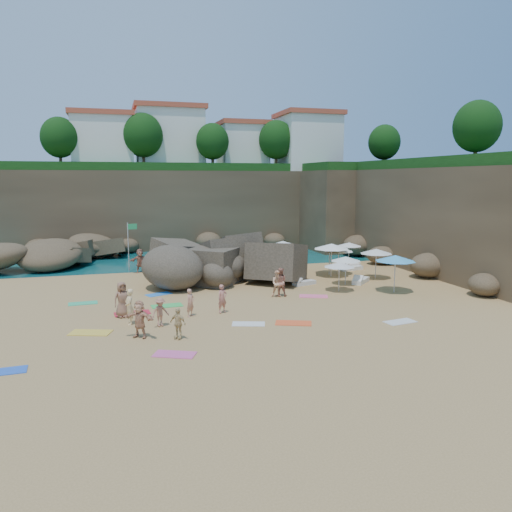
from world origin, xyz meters
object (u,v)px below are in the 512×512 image
object	(u,v)px
parasol_0	(283,243)
person_stand_1	(280,282)
flag_pole	(130,240)
person_stand_2	(226,259)
person_stand_0	(190,303)
person_stand_5	(140,261)
lounger_0	(276,274)
parasol_2	(262,246)
person_stand_3	(296,268)
parasol_1	(291,250)
rock_outcrop	(220,280)
person_stand_4	(295,270)
person_stand_6	(130,307)

from	to	relation	value
parasol_0	person_stand_1	distance (m)	9.42
flag_pole	person_stand_2	world-z (taller)	flag_pole
person_stand_0	person_stand_5	bearing A→B (deg)	55.64
flag_pole	person_stand_1	distance (m)	14.16
lounger_0	person_stand_2	size ratio (longest dim) A/B	1.07
parasol_2	lounger_0	size ratio (longest dim) A/B	1.10
person_stand_3	parasol_1	bearing A→B (deg)	19.35
lounger_0	person_stand_5	size ratio (longest dim) A/B	1.07
person_stand_1	person_stand_3	distance (m)	5.18
rock_outcrop	person_stand_5	xyz separation A→B (m)	(-5.37, 4.55, 0.92)
lounger_0	person_stand_4	world-z (taller)	person_stand_4
person_stand_0	person_stand_1	size ratio (longest dim) A/B	0.84
flag_pole	person_stand_1	bearing A→B (deg)	-52.33
person_stand_0	person_stand_3	distance (m)	11.49
person_stand_1	person_stand_6	xyz separation A→B (m)	(-9.16, -3.66, 0.01)
parasol_1	person_stand_0	world-z (taller)	parasol_1
person_stand_0	parasol_2	bearing A→B (deg)	16.07
parasol_1	person_stand_3	world-z (taller)	parasol_1
rock_outcrop	person_stand_0	distance (m)	9.70
person_stand_6	flag_pole	bearing A→B (deg)	173.16
person_stand_1	person_stand_0	bearing A→B (deg)	40.34
parasol_2	lounger_0	xyz separation A→B (m)	(0.17, -3.07, -1.72)
parasol_1	person_stand_0	xyz separation A→B (m)	(-9.48, -10.69, -0.99)
parasol_2	rock_outcrop	bearing A→B (deg)	-141.39
person_stand_0	person_stand_3	bearing A→B (deg)	-1.55
flag_pole	parasol_2	bearing A→B (deg)	-10.68
parasol_0	person_stand_2	distance (m)	4.76
rock_outcrop	parasol_2	distance (m)	5.56
person_stand_0	person_stand_1	distance (m)	6.76
rock_outcrop	parasol_0	xyz separation A→B (m)	(5.72, 2.81, 2.10)
rock_outcrop	person_stand_3	size ratio (longest dim) A/B	4.66
person_stand_1	person_stand_2	world-z (taller)	person_stand_2
parasol_2	person_stand_0	bearing A→B (deg)	-121.73
parasol_0	person_stand_0	size ratio (longest dim) A/B	1.63
parasol_0	parasol_1	distance (m)	1.22
parasol_2	person_stand_5	size ratio (longest dim) A/B	1.17
person_stand_5	person_stand_4	bearing A→B (deg)	-45.11
person_stand_0	person_stand_4	distance (m)	11.28
rock_outcrop	person_stand_4	world-z (taller)	rock_outcrop
rock_outcrop	person_stand_5	world-z (taller)	person_stand_5
parasol_0	lounger_0	bearing A→B (deg)	-119.17
person_stand_1	person_stand_6	size ratio (longest dim) A/B	0.99
person_stand_0	person_stand_4	world-z (taller)	person_stand_4
person_stand_3	person_stand_4	xyz separation A→B (m)	(-0.12, -0.19, -0.10)
parasol_1	person_stand_2	bearing A→B (deg)	160.35
parasol_0	person_stand_4	size ratio (longest dim) A/B	1.60
parasol_0	person_stand_1	world-z (taller)	parasol_0
person_stand_5	person_stand_3	bearing A→B (deg)	-44.07
rock_outcrop	person_stand_0	world-z (taller)	rock_outcrop
person_stand_2	person_stand_3	size ratio (longest dim) A/B	1.08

